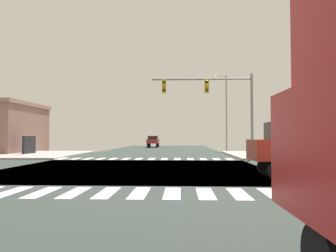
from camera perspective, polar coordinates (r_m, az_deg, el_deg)
ground at (r=17.00m, az=-6.20°, el=-7.86°), size 90.00×90.00×0.05m
sidewalk_corner_ne at (r=30.63m, az=22.47°, el=-4.94°), size 12.00×12.00×0.14m
sidewalk_corner_nw at (r=32.69m, az=-26.07°, el=-4.70°), size 12.00×12.00×0.14m
crosswalk_near at (r=9.97m, az=-14.05°, el=-11.79°), size 13.50×2.00×0.01m
crosswalk_far at (r=24.24m, az=-4.21°, el=-6.05°), size 13.50×2.00×0.01m
traffic_signal_mast at (r=23.87m, az=8.18°, el=5.58°), size 7.67×0.55×6.52m
street_lamp at (r=38.75m, az=10.39°, el=3.55°), size 1.78×0.32×9.28m
sedan_queued_3 at (r=50.71m, az=-2.75°, el=-2.70°), size 1.80×4.30×1.88m
pickup_trailing_1 at (r=14.27m, az=24.40°, el=-3.51°), size 5.10×2.00×2.35m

